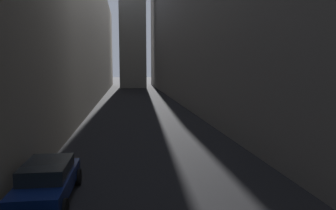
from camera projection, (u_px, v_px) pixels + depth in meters
name	position (u px, v px, depth m)	size (l,w,h in m)	color
ground_plane	(140.00, 110.00, 37.04)	(264.00, 264.00, 0.00)	black
building_block_left	(38.00, 24.00, 36.42)	(11.87, 108.00, 19.61)	gray
building_block_right	(234.00, 2.00, 38.99)	(12.28, 108.00, 25.76)	slate
parked_car_left_far	(48.00, 180.00, 11.55)	(1.89, 4.46, 1.47)	navy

